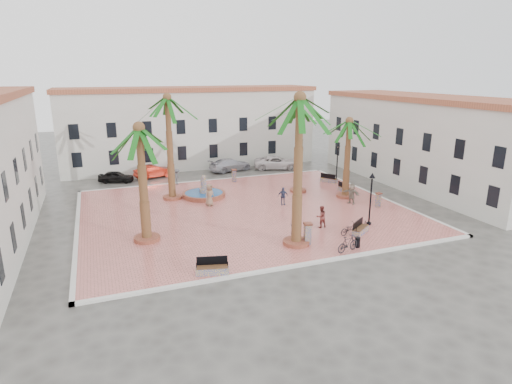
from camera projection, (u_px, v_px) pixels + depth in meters
ground at (245, 212)px, 35.65m from camera, size 120.00×120.00×0.00m
plaza at (245, 211)px, 35.63m from camera, size 26.00×22.00×0.15m
kerb_n at (211, 180)px, 45.53m from camera, size 26.30×0.30×0.16m
kerb_s at (305, 264)px, 25.73m from camera, size 26.30×0.30×0.16m
kerb_e at (376, 195)px, 40.06m from camera, size 0.30×22.30×0.16m
kerb_w at (77, 230)px, 31.20m from camera, size 0.30×22.30×0.16m
building_north at (191, 127)px, 52.35m from camera, size 30.40×7.40×9.50m
building_east at (425, 141)px, 43.04m from camera, size 7.40×26.40×9.00m
fountain at (204, 194)px, 39.36m from camera, size 3.94×3.94×2.04m
palm_nw at (168, 109)px, 36.57m from camera, size 5.50×5.50×9.39m
palm_sw at (140, 142)px, 27.39m from camera, size 5.78×5.78×8.07m
palm_s at (300, 114)px, 26.23m from camera, size 5.76×5.76×9.99m
palm_e at (349, 130)px, 37.62m from camera, size 5.20×5.20×7.32m
palm_ne at (300, 117)px, 39.16m from camera, size 5.01×5.01×8.29m
bench_s at (212, 269)px, 24.29m from camera, size 1.95×1.01×0.99m
bench_se at (360, 230)px, 30.37m from camera, size 1.81×1.50×0.96m
bench_e at (345, 189)px, 40.87m from camera, size 0.64×1.78×0.92m
bench_ne at (329, 180)px, 44.46m from camera, size 1.43×1.78×0.94m
lamppost_s at (371, 190)px, 31.50m from camera, size 0.44×0.44×4.01m
lamppost_e at (338, 155)px, 44.56m from camera, size 0.44×0.44×4.00m
bollard_se at (308, 233)px, 28.37m from camera, size 0.62×0.62×1.48m
bollard_n at (234, 175)px, 44.53m from camera, size 0.50×0.50×1.33m
bollard_e at (378, 200)px, 36.26m from camera, size 0.49×0.49×1.24m
litter_bin at (357, 242)px, 27.97m from camera, size 0.35×0.35×0.69m
cyclist_a at (295, 229)px, 28.66m from camera, size 0.70×0.48×1.86m
bicycle_a at (350, 229)px, 30.15m from camera, size 1.71×0.91×0.85m
cyclist_b at (321, 216)px, 31.46m from camera, size 0.84×0.68×1.66m
bicycle_b at (348, 244)px, 27.25m from camera, size 1.83×0.91×1.06m
pedestrian_fountain_a at (209, 195)px, 36.46m from camera, size 1.11×0.96×1.91m
pedestrian_fountain_b at (283, 196)px, 36.80m from camera, size 0.97×0.53×1.56m
pedestrian_north at (177, 177)px, 43.51m from camera, size 0.90×1.17×1.60m
pedestrian_east at (352, 194)px, 37.05m from camera, size 1.16×1.77×1.82m
car_black at (116, 177)px, 44.91m from camera, size 3.85×2.48×1.22m
car_red at (154, 171)px, 46.90m from camera, size 4.51×2.66×1.40m
car_silver at (230, 165)px, 50.02m from camera, size 5.48×3.33×1.48m
car_white at (277, 163)px, 51.16m from camera, size 6.00×4.11×1.52m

